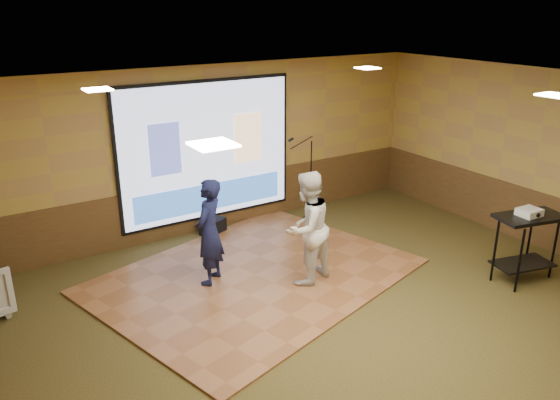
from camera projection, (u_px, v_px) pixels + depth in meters
ground at (320, 312)px, 7.47m from camera, size 9.00×9.00×0.00m
room_shell at (324, 165)px, 6.76m from camera, size 9.04×7.04×3.02m
wainscot_back at (209, 204)px, 10.07m from camera, size 9.00×0.04×0.95m
wainscot_right at (527, 215)px, 9.56m from camera, size 0.04×7.00×0.95m
projector_screen at (208, 153)px, 9.70m from camera, size 3.32×0.06×2.52m
downlight_nw at (98, 89)px, 6.78m from camera, size 0.32×0.32×0.02m
downlight_ne at (368, 68)px, 8.99m from camera, size 0.32×0.32×0.02m
downlight_sw at (213, 145)px, 4.16m from camera, size 0.32×0.32×0.02m
downlight_se at (554, 95)px, 6.37m from camera, size 0.32×0.32×0.02m
dance_floor at (255, 275)px, 8.43m from camera, size 5.34×4.58×0.03m
player_left at (209, 232)px, 7.95m from camera, size 0.69×0.68×1.61m
player_right at (307, 228)px, 7.96m from camera, size 0.99×0.86×1.71m
av_table at (527, 234)px, 8.10m from camera, size 1.00×0.52×1.05m
projector at (529, 212)px, 7.97m from camera, size 0.33×0.28×0.11m
mic_stand at (308, 195)px, 10.51m from camera, size 0.66×0.27×1.68m
duffel_bag at (213, 226)px, 9.95m from camera, size 0.52×0.45×0.28m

